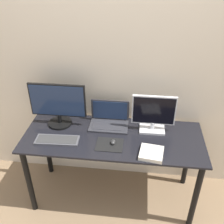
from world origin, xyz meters
name	(u,v)px	position (x,y,z in m)	size (l,w,h in m)	color
ground_plane	(109,220)	(0.00, 0.00, 0.00)	(12.00, 12.00, 0.00)	#8C7051
wall_back	(118,71)	(0.00, 0.70, 1.25)	(7.00, 0.05, 2.50)	beige
desk	(113,148)	(0.00, 0.32, 0.64)	(1.63, 0.64, 0.77)	black
monitor_left	(58,105)	(-0.53, 0.46, 0.99)	(0.53, 0.23, 0.42)	black
monitor_right	(153,114)	(0.35, 0.46, 0.95)	(0.39, 0.16, 0.36)	silver
laptop	(109,119)	(-0.06, 0.50, 0.83)	(0.37, 0.22, 0.23)	#333338
keyboard	(57,140)	(-0.48, 0.20, 0.78)	(0.39, 0.16, 0.02)	#4C4C51
mousepad	(110,145)	(-0.02, 0.20, 0.78)	(0.23, 0.19, 0.00)	black
mouse	(113,142)	(0.01, 0.21, 0.79)	(0.04, 0.06, 0.03)	#333333
book	(151,153)	(0.34, 0.11, 0.79)	(0.21, 0.22, 0.03)	silver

